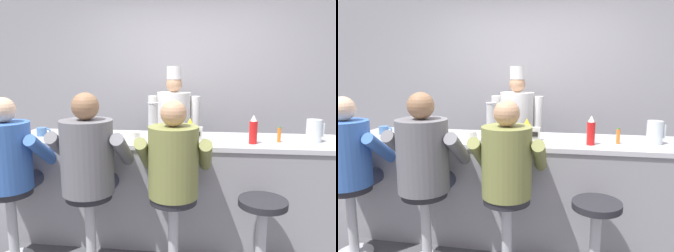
{
  "view_description": "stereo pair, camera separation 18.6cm",
  "coord_description": "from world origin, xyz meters",
  "views": [
    {
      "loc": [
        0.28,
        -2.65,
        1.6
      ],
      "look_at": [
        -0.06,
        0.31,
        1.09
      ],
      "focal_mm": 35.0,
      "sensor_mm": 36.0,
      "label": 1
    },
    {
      "loc": [
        0.46,
        -2.62,
        1.6
      ],
      "look_at": [
        -0.06,
        0.31,
        1.09
      ],
      "focal_mm": 35.0,
      "sensor_mm": 36.0,
      "label": 2
    }
  ],
  "objects": [
    {
      "name": "diner_seated_olive",
      "position": [
        0.05,
        -0.21,
        0.85
      ],
      "size": [
        0.59,
        0.58,
        1.38
      ],
      "color": "#B2B5BA",
      "rests_on": "ground_plane"
    },
    {
      "name": "cook_in_whites_near",
      "position": [
        -0.1,
        1.34,
        0.9
      ],
      "size": [
        0.64,
        0.41,
        1.65
      ],
      "color": "#232328",
      "rests_on": "ground_plane"
    },
    {
      "name": "breakfast_plate",
      "position": [
        -0.81,
        0.22,
        0.98
      ],
      "size": [
        0.23,
        0.23,
        0.05
      ],
      "color": "white",
      "rests_on": "diner_counter"
    },
    {
      "name": "diner_seated_grey",
      "position": [
        -0.63,
        -0.21,
        0.88
      ],
      "size": [
        0.63,
        0.62,
        1.43
      ],
      "color": "#B2B5BA",
      "rests_on": "ground_plane"
    },
    {
      "name": "ketchup_bottle_red",
      "position": [
        0.7,
        0.2,
        1.09
      ],
      "size": [
        0.07,
        0.07,
        0.25
      ],
      "color": "red",
      "rests_on": "diner_counter"
    },
    {
      "name": "mustard_bottle_yellow",
      "position": [
        0.15,
        0.17,
        1.07
      ],
      "size": [
        0.07,
        0.07,
        0.22
      ],
      "color": "yellow",
      "rests_on": "diner_counter"
    },
    {
      "name": "empty_stool_round",
      "position": [
        0.73,
        -0.25,
        0.43
      ],
      "size": [
        0.37,
        0.37,
        0.64
      ],
      "color": "#B2B5BA",
      "rests_on": "ground_plane"
    },
    {
      "name": "cup_stack_steel",
      "position": [
        -0.2,
        0.32,
        1.14
      ],
      "size": [
        0.1,
        0.1,
        0.34
      ],
      "color": "#B7BABF",
      "rests_on": "diner_counter"
    },
    {
      "name": "diner_counter",
      "position": [
        0.0,
        0.35,
        0.49
      ],
      "size": [
        3.11,
        0.7,
        0.97
      ],
      "color": "gray",
      "rests_on": "ground_plane"
    },
    {
      "name": "wall_back",
      "position": [
        0.0,
        1.76,
        1.35
      ],
      "size": [
        10.0,
        0.06,
        2.7
      ],
      "color": "#99999E",
      "rests_on": "ground_plane"
    },
    {
      "name": "diner_seated_blue",
      "position": [
        -1.31,
        -0.21,
        0.86
      ],
      "size": [
        0.59,
        0.58,
        1.39
      ],
      "color": "#B2B5BA",
      "rests_on": "ground_plane"
    },
    {
      "name": "water_pitcher_clear",
      "position": [
        1.24,
        0.32,
        1.07
      ],
      "size": [
        0.15,
        0.13,
        0.2
      ],
      "color": "silver",
      "rests_on": "diner_counter"
    },
    {
      "name": "hot_sauce_bottle_orange",
      "position": [
        0.93,
        0.28,
        1.04
      ],
      "size": [
        0.03,
        0.03,
        0.14
      ],
      "color": "orange",
      "rests_on": "diner_counter"
    },
    {
      "name": "cereal_bowl",
      "position": [
        -0.06,
        0.34,
        0.99
      ],
      "size": [
        0.14,
        0.14,
        0.05
      ],
      "color": "#B24C47",
      "rests_on": "diner_counter"
    },
    {
      "name": "coffee_mug_blue",
      "position": [
        -1.29,
        0.32,
        1.01
      ],
      "size": [
        0.14,
        0.09,
        0.08
      ],
      "color": "#4C7AB2",
      "rests_on": "diner_counter"
    },
    {
      "name": "napkin_dispenser_chrome",
      "position": [
        0.21,
        0.3,
        1.03
      ],
      "size": [
        0.1,
        0.06,
        0.12
      ],
      "color": "silver",
      "rests_on": "diner_counter"
    },
    {
      "name": "coffee_mug_white",
      "position": [
        -0.33,
        0.13,
        1.02
      ],
      "size": [
        0.15,
        0.1,
        0.09
      ],
      "color": "white",
      "rests_on": "diner_counter"
    }
  ]
}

